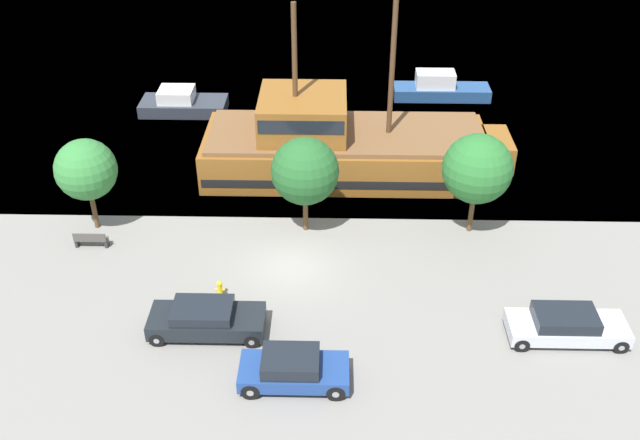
{
  "coord_description": "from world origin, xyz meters",
  "views": [
    {
      "loc": [
        1.92,
        -26.58,
        19.95
      ],
      "look_at": [
        1.27,
        2.0,
        1.2
      ],
      "focal_mm": 40.0,
      "sensor_mm": 36.0,
      "label": 1
    }
  ],
  "objects_px": {
    "pirate_ship": "(341,145)",
    "parked_car_curb_rear": "(566,325)",
    "moored_boat_dockside": "(182,103)",
    "bench_promenade_east": "(91,240)",
    "moored_boat_outer": "(440,88)",
    "fire_hydrant": "(220,288)",
    "parked_car_curb_mid": "(206,319)",
    "parked_car_curb_front": "(293,369)"
  },
  "relations": [
    {
      "from": "moored_boat_outer",
      "to": "parked_car_curb_mid",
      "type": "distance_m",
      "value": 27.14
    },
    {
      "from": "bench_promenade_east",
      "to": "fire_hydrant",
      "type": "bearing_deg",
      "value": -27.61
    },
    {
      "from": "pirate_ship",
      "to": "moored_boat_dockside",
      "type": "distance_m",
      "value": 13.08
    },
    {
      "from": "parked_car_curb_front",
      "to": "parked_car_curb_mid",
      "type": "bearing_deg",
      "value": 143.51
    },
    {
      "from": "parked_car_curb_rear",
      "to": "fire_hydrant",
      "type": "bearing_deg",
      "value": 170.58
    },
    {
      "from": "moored_boat_outer",
      "to": "pirate_ship",
      "type": "bearing_deg",
      "value": -123.11
    },
    {
      "from": "moored_boat_outer",
      "to": "parked_car_curb_rear",
      "type": "relative_size",
      "value": 1.37
    },
    {
      "from": "parked_car_curb_mid",
      "to": "parked_car_curb_rear",
      "type": "height_order",
      "value": "parked_car_curb_mid"
    },
    {
      "from": "parked_car_curb_rear",
      "to": "fire_hydrant",
      "type": "height_order",
      "value": "parked_car_curb_rear"
    },
    {
      "from": "pirate_ship",
      "to": "parked_car_curb_rear",
      "type": "height_order",
      "value": "pirate_ship"
    },
    {
      "from": "pirate_ship",
      "to": "moored_boat_dockside",
      "type": "height_order",
      "value": "pirate_ship"
    },
    {
      "from": "fire_hydrant",
      "to": "bench_promenade_east",
      "type": "bearing_deg",
      "value": 152.39
    },
    {
      "from": "pirate_ship",
      "to": "bench_promenade_east",
      "type": "relative_size",
      "value": 10.92
    },
    {
      "from": "parked_car_curb_front",
      "to": "moored_boat_outer",
      "type": "bearing_deg",
      "value": 72.21
    },
    {
      "from": "moored_boat_outer",
      "to": "bench_promenade_east",
      "type": "xyz_separation_m",
      "value": [
        -18.84,
        -18.29,
        -0.25
      ]
    },
    {
      "from": "parked_car_curb_rear",
      "to": "bench_promenade_east",
      "type": "height_order",
      "value": "parked_car_curb_rear"
    },
    {
      "from": "moored_boat_dockside",
      "to": "moored_boat_outer",
      "type": "bearing_deg",
      "value": 8.86
    },
    {
      "from": "moored_boat_dockside",
      "to": "fire_hydrant",
      "type": "bearing_deg",
      "value": -74.84
    },
    {
      "from": "moored_boat_outer",
      "to": "parked_car_curb_mid",
      "type": "relative_size",
      "value": 1.4
    },
    {
      "from": "pirate_ship",
      "to": "bench_promenade_east",
      "type": "height_order",
      "value": "pirate_ship"
    },
    {
      "from": "fire_hydrant",
      "to": "parked_car_curb_mid",
      "type": "bearing_deg",
      "value": -95.12
    },
    {
      "from": "pirate_ship",
      "to": "bench_promenade_east",
      "type": "xyz_separation_m",
      "value": [
        -12.0,
        -7.81,
        -1.2
      ]
    },
    {
      "from": "pirate_ship",
      "to": "parked_car_curb_mid",
      "type": "bearing_deg",
      "value": -111.88
    },
    {
      "from": "parked_car_curb_rear",
      "to": "parked_car_curb_front",
      "type": "bearing_deg",
      "value": -165.96
    },
    {
      "from": "bench_promenade_east",
      "to": "parked_car_curb_mid",
      "type": "bearing_deg",
      "value": -42.15
    },
    {
      "from": "parked_car_curb_mid",
      "to": "fire_hydrant",
      "type": "height_order",
      "value": "parked_car_curb_mid"
    },
    {
      "from": "moored_boat_dockside",
      "to": "parked_car_curb_rear",
      "type": "relative_size",
      "value": 1.18
    },
    {
      "from": "parked_car_curb_rear",
      "to": "bench_promenade_east",
      "type": "distance_m",
      "value": 21.91
    },
    {
      "from": "moored_boat_dockside",
      "to": "parked_car_curb_rear",
      "type": "bearing_deg",
      "value": -47.69
    },
    {
      "from": "parked_car_curb_rear",
      "to": "fire_hydrant",
      "type": "relative_size",
      "value": 6.24
    },
    {
      "from": "moored_boat_outer",
      "to": "parked_car_curb_rear",
      "type": "xyz_separation_m",
      "value": [
        2.26,
        -24.19,
        -0.03
      ]
    },
    {
      "from": "moored_boat_outer",
      "to": "bench_promenade_east",
      "type": "relative_size",
      "value": 4.2
    },
    {
      "from": "pirate_ship",
      "to": "moored_boat_outer",
      "type": "relative_size",
      "value": 2.6
    },
    {
      "from": "parked_car_curb_mid",
      "to": "bench_promenade_east",
      "type": "distance_m",
      "value": 8.78
    },
    {
      "from": "moored_boat_outer",
      "to": "parked_car_curb_front",
      "type": "xyz_separation_m",
      "value": [
        -8.63,
        -26.91,
        0.0
      ]
    },
    {
      "from": "pirate_ship",
      "to": "parked_car_curb_rear",
      "type": "bearing_deg",
      "value": -56.44
    },
    {
      "from": "pirate_ship",
      "to": "bench_promenade_east",
      "type": "distance_m",
      "value": 14.37
    },
    {
      "from": "pirate_ship",
      "to": "parked_car_curb_front",
      "type": "distance_m",
      "value": 16.56
    },
    {
      "from": "moored_boat_dockside",
      "to": "fire_hydrant",
      "type": "xyz_separation_m",
      "value": [
        5.18,
        -19.1,
        -0.19
      ]
    },
    {
      "from": "fire_hydrant",
      "to": "bench_promenade_east",
      "type": "height_order",
      "value": "bench_promenade_east"
    },
    {
      "from": "parked_car_curb_mid",
      "to": "parked_car_curb_front",
      "type": "bearing_deg",
      "value": -36.49
    },
    {
      "from": "pirate_ship",
      "to": "parked_car_curb_front",
      "type": "relative_size",
      "value": 4.13
    }
  ]
}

